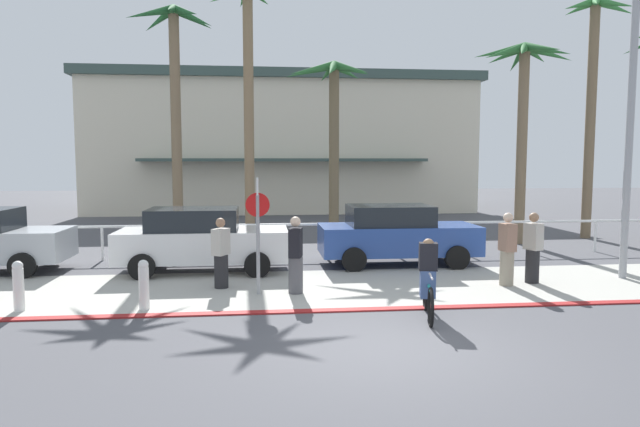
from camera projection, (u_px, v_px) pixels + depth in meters
ground_plane at (320, 249)px, 18.70m from camera, size 80.00×80.00×0.00m
sidewalk_strip at (346, 287)px, 12.96m from camera, size 44.00×4.00×0.02m
curb_paint at (362, 309)px, 10.98m from camera, size 44.00×0.24×0.03m
building_backdrop at (282, 144)px, 34.17m from camera, size 22.38×9.54×7.89m
rail_fence at (325, 230)px, 17.14m from camera, size 22.11×0.08×1.04m
stop_sign_bike_lane at (258, 219)px, 12.10m from camera, size 0.52×0.56×2.56m
bollard_0 at (18, 286)px, 10.82m from camera, size 0.20×0.20×1.00m
bollard_1 at (144, 284)px, 10.95m from camera, size 0.20×0.20×1.00m
streetlight_curb at (637, 104)px, 13.33m from camera, size 0.24×2.54×7.50m
palm_tree_2 at (174, 68)px, 19.55m from camera, size 3.02×2.69×8.32m
palm_tree_3 at (248, 57)px, 19.92m from camera, size 3.22×3.05×9.16m
palm_tree_4 at (333, 105)px, 19.83m from camera, size 3.03×3.20×6.45m
palm_tree_5 at (524, 87)px, 19.43m from camera, size 3.53×3.76×7.01m
palm_tree_6 at (594, 72)px, 20.82m from camera, size 2.81×2.95×8.95m
car_white_1 at (201, 239)px, 14.71m from camera, size 4.40×2.02×1.69m
car_blue_2 at (396, 234)px, 15.75m from camera, size 4.40×2.02×1.69m
cyclist_teal_0 at (428, 280)px, 10.51m from camera, size 0.44×1.79×1.50m
pedestrian_0 at (507, 252)px, 13.04m from camera, size 0.35×0.43×1.73m
pedestrian_1 at (221, 256)px, 12.79m from camera, size 0.44×0.48×1.63m
pedestrian_2 at (533, 251)px, 13.32m from camera, size 0.41×0.47×1.71m
pedestrian_3 at (296, 258)px, 12.27m from camera, size 0.38×0.45×1.72m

